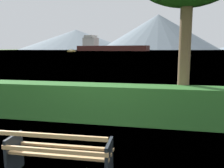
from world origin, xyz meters
TOP-DOWN VIEW (x-y plane):
  - water_surface at (0.00, 306.24)m, footprint 620.00×620.00m
  - park_bench at (0.00, -0.06)m, footprint 1.78×0.61m
  - hedge_row at (0.00, 3.14)m, footprint 8.67×0.83m
  - cargo_ship_large at (-51.45, 234.61)m, footprint 78.22×31.59m
  - fishing_boat_near at (-61.34, 160.77)m, footprint 3.41×8.60m
  - distant_hills at (65.94, 560.36)m, footprint 842.06×372.70m

SIDE VIEW (x-z plane):
  - water_surface at x=0.00m, z-range 0.00..0.00m
  - park_bench at x=0.00m, z-range -0.01..0.86m
  - hedge_row at x=0.00m, z-range 0.00..1.10m
  - fishing_boat_near at x=-61.34m, z-range -0.25..1.51m
  - cargo_ship_large at x=-51.45m, z-range -3.61..12.76m
  - distant_hills at x=65.94m, z-range -10.82..68.32m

